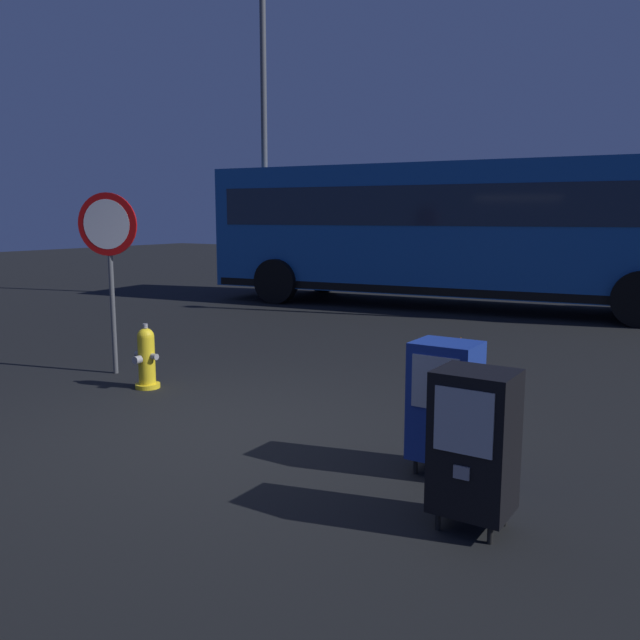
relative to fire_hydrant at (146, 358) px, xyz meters
The scene contains 8 objects.
ground_plane 1.92m from the fire_hydrant, 22.39° to the right, with size 60.00×60.00×0.00m, color black.
fire_hydrant is the anchor object (origin of this frame).
newspaper_box_primary 4.51m from the fire_hydrant, 16.57° to the right, with size 0.48×0.42×1.02m.
newspaper_box_secondary 3.86m from the fire_hydrant, ahead, with size 0.48×0.42×1.02m.
stop_sign 1.55m from the fire_hydrant, 162.76° to the left, with size 0.71×0.31×2.23m.
traffic_cone 3.67m from the fire_hydrant, 38.25° to the left, with size 0.36×0.36×0.53m.
bus_near 8.51m from the fire_hydrant, 87.51° to the left, with size 10.73×3.80×3.00m.
street_light_near_left 9.06m from the fire_hydrant, 117.87° to the left, with size 0.32×0.32×7.24m.
Camera 1 is at (3.89, -4.37, 1.96)m, focal length 36.96 mm.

